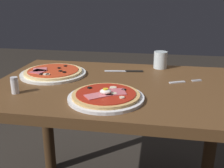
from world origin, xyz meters
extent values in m
cube|color=brown|center=(0.00, 0.00, 0.71)|extent=(1.10, 0.72, 0.04)
cylinder|color=#3C2715|center=(-0.49, 0.30, 0.34)|extent=(0.07, 0.07, 0.69)
cylinder|color=#3C2715|center=(0.49, 0.30, 0.34)|extent=(0.07, 0.07, 0.69)
cylinder|color=white|center=(-0.02, -0.18, 0.73)|extent=(0.29, 0.29, 0.01)
cylinder|color=tan|center=(-0.02, -0.18, 0.75)|extent=(0.26, 0.26, 0.01)
cylinder|color=#A82314|center=(-0.02, -0.18, 0.75)|extent=(0.22, 0.22, 0.00)
torus|color=black|center=(-0.02, -0.15, 0.76)|extent=(0.02, 0.02, 0.00)
torus|color=black|center=(0.04, -0.14, 0.76)|extent=(0.02, 0.02, 0.00)
torus|color=black|center=(-0.09, -0.14, 0.76)|extent=(0.02, 0.02, 0.00)
cube|color=#D16B70|center=(-0.04, -0.21, 0.75)|extent=(0.11, 0.10, 0.00)
cube|color=#C65B66|center=(0.01, -0.17, 0.75)|extent=(0.09, 0.09, 0.00)
cylinder|color=beige|center=(0.05, -0.22, 0.76)|extent=(0.02, 0.02, 0.00)
cylinder|color=beige|center=(0.00, -0.13, 0.76)|extent=(0.03, 0.03, 0.00)
cylinder|color=beige|center=(0.01, -0.19, 0.76)|extent=(0.02, 0.02, 0.00)
ellipsoid|color=white|center=(-0.02, -0.20, 0.76)|extent=(0.04, 0.03, 0.02)
cylinder|color=yellow|center=(-0.02, -0.20, 0.77)|extent=(0.02, 0.02, 0.00)
cylinder|color=white|center=(-0.33, 0.08, 0.73)|extent=(0.32, 0.32, 0.01)
cylinder|color=#E5C17F|center=(-0.33, 0.08, 0.75)|extent=(0.28, 0.28, 0.01)
cylinder|color=red|center=(-0.33, 0.08, 0.75)|extent=(0.24, 0.24, 0.00)
torus|color=black|center=(-0.36, 0.00, 0.76)|extent=(0.02, 0.02, 0.00)
torus|color=black|center=(-0.29, 0.06, 0.76)|extent=(0.02, 0.02, 0.00)
torus|color=black|center=(-0.30, 0.16, 0.76)|extent=(0.02, 0.02, 0.00)
torus|color=black|center=(-0.31, 0.11, 0.76)|extent=(0.02, 0.02, 0.00)
torus|color=black|center=(-0.26, 0.05, 0.76)|extent=(0.02, 0.02, 0.00)
cube|color=#C65B66|center=(-0.39, 0.04, 0.75)|extent=(0.07, 0.08, 0.00)
cube|color=#D16B70|center=(-0.39, 0.07, 0.75)|extent=(0.09, 0.09, 0.00)
cylinder|color=beige|center=(-0.32, 0.00, 0.76)|extent=(0.02, 0.02, 0.00)
cylinder|color=beige|center=(-0.33, 0.00, 0.76)|extent=(0.03, 0.03, 0.00)
cylinder|color=silver|center=(0.18, 0.30, 0.77)|extent=(0.07, 0.07, 0.09)
cylinder|color=silver|center=(0.18, 0.30, 0.75)|extent=(0.06, 0.06, 0.04)
cube|color=silver|center=(0.26, 0.06, 0.73)|extent=(0.07, 0.04, 0.00)
cube|color=silver|center=(0.35, 0.10, 0.73)|extent=(0.04, 0.02, 0.00)
cube|color=silver|center=(0.35, 0.10, 0.73)|extent=(0.04, 0.02, 0.00)
cube|color=silver|center=(0.35, 0.10, 0.73)|extent=(0.04, 0.02, 0.00)
cube|color=silver|center=(0.34, 0.11, 0.73)|extent=(0.04, 0.02, 0.00)
cube|color=silver|center=(-0.04, 0.19, 0.73)|extent=(0.11, 0.04, 0.00)
cube|color=black|center=(0.05, 0.20, 0.73)|extent=(0.09, 0.03, 0.01)
cylinder|color=white|center=(-0.38, -0.18, 0.76)|extent=(0.03, 0.03, 0.05)
cylinder|color=silver|center=(-0.38, -0.18, 0.79)|extent=(0.03, 0.03, 0.01)
camera|label=1|loc=(0.16, -1.09, 1.11)|focal=42.61mm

